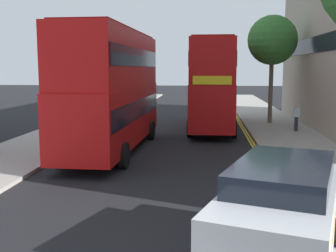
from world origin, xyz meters
TOP-DOWN VIEW (x-y plane):
  - sidewalk_right at (6.50, 16.00)m, footprint 4.00×80.00m
  - sidewalk_left at (-6.50, 16.00)m, footprint 4.00×80.00m
  - kerb_line_outer at (4.40, 14.00)m, footprint 0.10×56.00m
  - kerb_line_inner at (4.24, 14.00)m, footprint 0.10×56.00m
  - double_decker_bus_away at (-2.47, 15.04)m, footprint 3.01×10.87m
  - double_decker_bus_oncoming at (2.30, 22.77)m, footprint 2.97×10.86m
  - taxi_minivan at (3.31, 3.76)m, footprint 3.30×5.16m
  - pedestrian_far at (7.31, 21.33)m, footprint 0.34×0.22m
  - street_tree_mid at (6.30, 25.05)m, footprint 3.35×3.35m

SIDE VIEW (x-z plane):
  - kerb_line_outer at x=4.40m, z-range 0.00..0.01m
  - kerb_line_inner at x=4.24m, z-range 0.00..0.01m
  - sidewalk_right at x=6.50m, z-range 0.00..0.14m
  - sidewalk_left at x=-6.50m, z-range 0.00..0.14m
  - pedestrian_far at x=7.31m, z-range 0.18..1.80m
  - taxi_minivan at x=3.31m, z-range 0.01..2.13m
  - double_decker_bus_away at x=-2.47m, z-range 0.21..5.85m
  - double_decker_bus_oncoming at x=2.30m, z-range 0.21..5.85m
  - street_tree_mid at x=6.30m, z-range 2.09..9.43m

